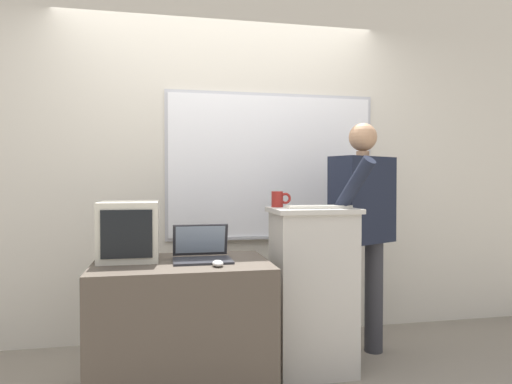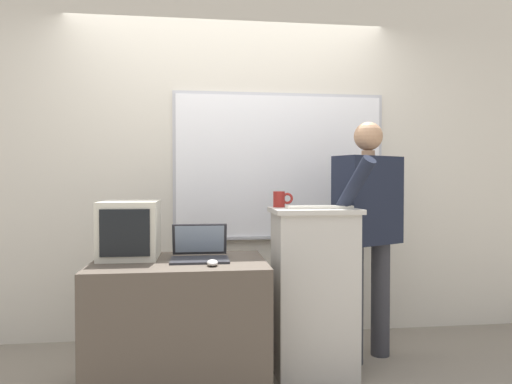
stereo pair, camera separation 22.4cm
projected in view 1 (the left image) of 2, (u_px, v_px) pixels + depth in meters
back_wall at (222, 153)px, 3.65m from camera, size 6.40×0.17×2.93m
lectern_podium at (313, 290)px, 2.94m from camera, size 0.54×0.41×1.06m
side_desk at (182, 328)px, 2.63m from camera, size 1.00×0.68×0.77m
person_presenter at (363, 221)px, 3.19m from camera, size 0.65×0.70×1.64m
laptop at (201, 250)px, 2.69m from camera, size 0.34×0.31×0.20m
wireless_keyboard at (319, 207)px, 2.88m from camera, size 0.41×0.12×0.02m
computer_mouse_by_laptop at (218, 263)px, 2.47m from camera, size 0.06×0.10×0.03m
crt_monitor at (129, 231)px, 2.69m from camera, size 0.34×0.38×0.34m
coffee_mug at (278, 199)px, 3.02m from camera, size 0.13×0.08×0.10m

